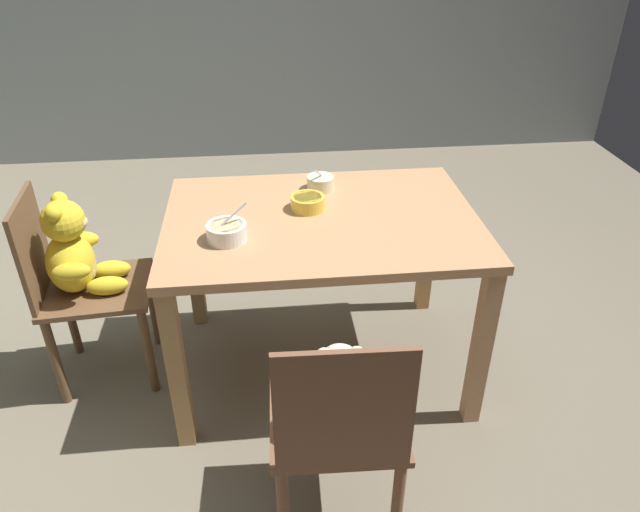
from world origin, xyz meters
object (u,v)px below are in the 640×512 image
(porridge_bowl_white_near_left, at_px, (227,232))
(porridge_bowl_yellow_center, at_px, (308,202))
(porridge_bowl_cream_far_center, at_px, (320,183))
(teddy_chair_near_front, at_px, (339,412))
(dining_table, at_px, (321,240))
(teddy_chair_near_left, at_px, (76,264))

(porridge_bowl_white_near_left, height_order, porridge_bowl_yellow_center, porridge_bowl_white_near_left)
(porridge_bowl_cream_far_center, distance_m, porridge_bowl_yellow_center, 0.19)
(porridge_bowl_cream_far_center, bearing_deg, teddy_chair_near_front, -93.23)
(dining_table, height_order, porridge_bowl_yellow_center, porridge_bowl_yellow_center)
(teddy_chair_near_front, height_order, porridge_bowl_yellow_center, teddy_chair_near_front)
(teddy_chair_near_left, distance_m, porridge_bowl_cream_far_center, 1.01)
(teddy_chair_near_front, relative_size, porridge_bowl_yellow_center, 6.36)
(teddy_chair_near_left, height_order, porridge_bowl_yellow_center, teddy_chair_near_left)
(porridge_bowl_cream_far_center, xyz_separation_m, porridge_bowl_yellow_center, (-0.07, -0.17, -0.00))
(teddy_chair_near_left, distance_m, porridge_bowl_white_near_left, 0.66)
(porridge_bowl_white_near_left, bearing_deg, porridge_bowl_cream_far_center, 45.81)
(porridge_bowl_yellow_center, bearing_deg, porridge_bowl_white_near_left, -145.45)
(dining_table, bearing_deg, porridge_bowl_white_near_left, -158.51)
(teddy_chair_near_front, distance_m, porridge_bowl_cream_far_center, 1.05)
(porridge_bowl_cream_far_center, xyz_separation_m, porridge_bowl_white_near_left, (-0.37, -0.38, 0.00))
(teddy_chair_near_front, relative_size, teddy_chair_near_left, 1.00)
(dining_table, distance_m, porridge_bowl_yellow_center, 0.16)
(teddy_chair_near_front, bearing_deg, dining_table, -0.49)
(porridge_bowl_white_near_left, xyz_separation_m, porridge_bowl_yellow_center, (0.30, 0.21, -0.00))
(dining_table, relative_size, porridge_bowl_white_near_left, 7.98)
(teddy_chair_near_left, xyz_separation_m, porridge_bowl_yellow_center, (0.90, 0.02, 0.21))
(teddy_chair_near_front, height_order, porridge_bowl_cream_far_center, porridge_bowl_cream_far_center)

